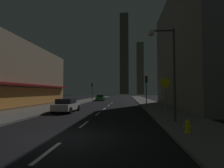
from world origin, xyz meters
TOP-DOWN VIEW (x-y plane):
  - ground_plane at (0.00, 32.00)m, footprint 78.00×136.00m
  - sidewalk_right at (7.00, 32.00)m, footprint 4.00×76.00m
  - sidewalk_left at (-7.00, 32.00)m, footprint 4.00×76.00m
  - lane_marking_center at (0.00, 11.00)m, footprint 0.16×28.20m
  - building_apartment_right at (14.50, 16.00)m, footprint 11.00×20.00m
  - skyscraper_distant_tall at (0.66, 153.08)m, footprint 8.34×6.94m
  - skyscraper_distant_mid at (14.28, 132.95)m, footprint 5.55×6.70m
  - car_parked_near at (-3.60, 9.65)m, footprint 1.98×4.24m
  - car_parked_far at (-3.60, 33.19)m, footprint 1.98×4.24m
  - fire_hydrant_yellow_near at (5.90, 0.80)m, footprint 0.42×0.30m
  - fire_hydrant_far_left at (-5.90, 17.24)m, footprint 0.42×0.30m
  - traffic_light_near_right at (5.50, 14.76)m, footprint 0.32×0.48m
  - traffic_light_far_left at (-5.50, 32.04)m, footprint 0.32×0.48m
  - street_lamp_right at (5.38, 4.03)m, footprint 1.96×0.56m
  - pedestrian_crossing_sign at (5.60, 4.22)m, footprint 0.91×0.08m

SIDE VIEW (x-z plane):
  - ground_plane at x=0.00m, z-range -0.10..0.00m
  - lane_marking_center at x=0.00m, z-range 0.00..0.01m
  - sidewalk_right at x=7.00m, z-range 0.00..0.15m
  - sidewalk_left at x=-7.00m, z-range 0.00..0.15m
  - fire_hydrant_yellow_near at x=5.90m, z-range 0.13..0.78m
  - fire_hydrant_far_left at x=-5.90m, z-range 0.13..0.78m
  - car_parked_near at x=-3.60m, z-range 0.02..1.47m
  - car_parked_far at x=-3.60m, z-range 0.02..1.47m
  - pedestrian_crossing_sign at x=5.60m, z-range 0.44..3.59m
  - traffic_light_near_right at x=5.50m, z-range 1.09..5.29m
  - traffic_light_far_left at x=-5.50m, z-range 1.09..5.29m
  - street_lamp_right at x=5.38m, z-range 1.78..8.36m
  - building_apartment_right at x=14.50m, z-range 0.00..16.01m
  - skyscraper_distant_mid at x=14.28m, z-range 0.00..43.49m
  - skyscraper_distant_tall at x=0.66m, z-range 0.00..78.46m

